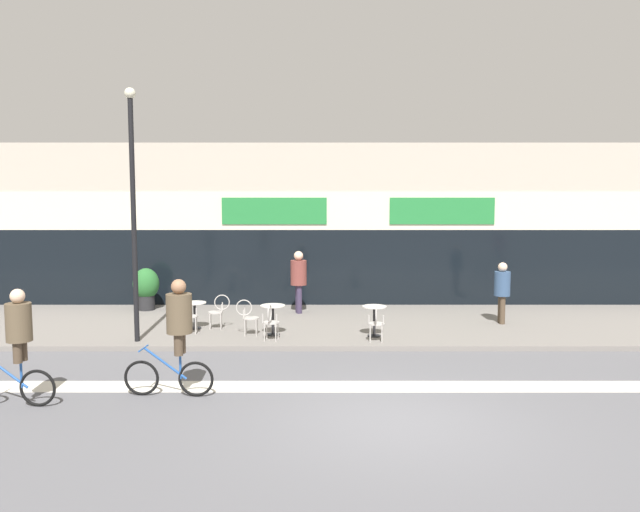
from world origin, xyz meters
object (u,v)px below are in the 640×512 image
object	(u,v)px
cafe_chair_1_near	(273,320)
lamp_post	(135,199)
bistro_table_0	(197,310)
planter_pot	(148,287)
cyclist_1	(179,327)
bistro_table_1	(275,314)
cafe_chair_0_near	(192,314)
bistro_table_2	(376,315)
pedestrian_near_end	(301,276)
cafe_chair_1_side	(250,315)
cyclist_2	(19,338)
cafe_chair_2_near	(378,321)
pedestrian_far_end	(504,287)
cafe_chair_0_side	(221,309)

from	to	relation	value
cafe_chair_1_near	lamp_post	distance (m)	4.32
bistro_table_0	planter_pot	bearing A→B (deg)	127.06
lamp_post	cyclist_1	world-z (taller)	lamp_post
bistro_table_1	cafe_chair_0_near	bearing A→B (deg)	176.53
cafe_chair_1_near	bistro_table_2	bearing A→B (deg)	-72.06
planter_pot	pedestrian_near_end	size ratio (longest dim) A/B	0.69
bistro_table_0	bistro_table_2	xyz separation A→B (m)	(4.64, -0.90, 0.04)
bistro_table_1	cafe_chair_1_side	xyz separation A→B (m)	(-0.63, -0.00, -0.02)
cyclist_1	cyclist_2	world-z (taller)	cyclist_1
cyclist_2	cafe_chair_1_near	bearing A→B (deg)	-128.37
bistro_table_0	bistro_table_1	size ratio (longest dim) A/B	0.92
cafe_chair_1_near	cafe_chair_1_side	bearing A→B (deg)	51.88
cyclist_1	lamp_post	bearing A→B (deg)	-59.97
planter_pot	cyclist_1	world-z (taller)	cyclist_1
bistro_table_0	cafe_chair_0_near	bearing A→B (deg)	-89.44
bistro_table_1	cafe_chair_1_near	distance (m)	0.63
bistro_table_2	cyclist_1	bearing A→B (deg)	-132.61
cafe_chair_2_near	lamp_post	bearing A→B (deg)	95.73
cafe_chair_1_near	cafe_chair_2_near	world-z (taller)	same
lamp_post	cyclist_2	world-z (taller)	lamp_post
cyclist_2	pedestrian_far_end	size ratio (longest dim) A/B	1.22
bistro_table_2	cafe_chair_1_near	distance (m)	2.59
bistro_table_2	cyclist_1	distance (m)	5.82
cafe_chair_1_near	pedestrian_far_end	world-z (taller)	pedestrian_far_end
lamp_post	planter_pot	bearing A→B (deg)	102.46
bistro_table_1	cafe_chair_2_near	bearing A→B (deg)	-16.92
bistro_table_0	lamp_post	world-z (taller)	lamp_post
bistro_table_2	lamp_post	world-z (taller)	lamp_post
cafe_chair_1_near	cafe_chair_2_near	distance (m)	2.54
cafe_chair_0_side	cafe_chair_1_side	bearing A→B (deg)	133.09
bistro_table_1	pedestrian_far_end	world-z (taller)	pedestrian_far_end
pedestrian_far_end	cafe_chair_2_near	bearing A→B (deg)	-149.63
bistro_table_1	pedestrian_far_end	xyz separation A→B (m)	(6.15, 1.42, 0.46)
cafe_chair_2_near	cyclist_2	world-z (taller)	cyclist_2
cyclist_1	pedestrian_near_end	world-z (taller)	cyclist_1
planter_pot	cyclist_2	distance (m)	8.35
cafe_chair_0_near	cafe_chair_1_near	xyz separation A→B (m)	(2.10, -0.75, 0.00)
cafe_chair_0_side	cyclist_1	world-z (taller)	cyclist_1
bistro_table_2	cafe_chair_1_side	bearing A→B (deg)	177.45
cafe_chair_2_near	cafe_chair_0_near	bearing A→B (deg)	85.86
cafe_chair_1_near	pedestrian_far_end	size ratio (longest dim) A/B	0.54
planter_pot	bistro_table_1	bearing A→B (deg)	-39.64
cyclist_1	cafe_chair_0_side	bearing A→B (deg)	-85.02
cyclist_1	cyclist_2	bearing A→B (deg)	15.08
pedestrian_far_end	lamp_post	bearing A→B (deg)	-168.23
bistro_table_1	cyclist_2	bearing A→B (deg)	-129.19
bistro_table_0	cyclist_2	distance (m)	6.01
cafe_chair_0_near	cafe_chair_0_side	size ratio (longest dim) A/B	1.00
cafe_chair_0_side	planter_pot	bearing A→B (deg)	-50.60
cafe_chair_2_near	pedestrian_far_end	world-z (taller)	pedestrian_far_end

